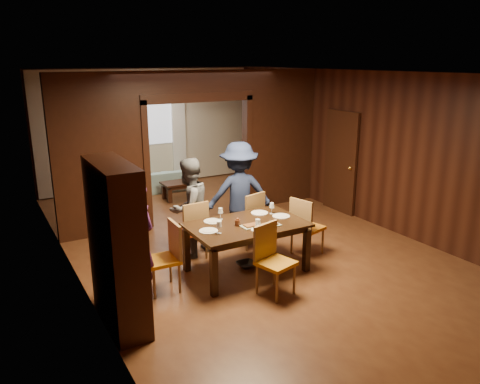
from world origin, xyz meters
TOP-DOWN VIEW (x-y plane):
  - floor at (0.00, 0.00)m, footprint 9.00×9.00m
  - ceiling at (0.00, 0.00)m, footprint 5.50×9.00m
  - room_walls at (0.00, 1.89)m, footprint 5.52×9.01m
  - person_purple at (-2.15, -1.04)m, footprint 0.60×0.71m
  - person_grey at (-0.97, -0.07)m, footprint 0.97×0.88m
  - person_navy at (-0.03, -0.02)m, footprint 1.30×0.97m
  - sofa at (-0.04, 3.85)m, footprint 1.79×0.81m
  - serving_bowl at (-0.41, -0.93)m, footprint 0.30×0.30m
  - dining_table at (-0.48, -1.04)m, footprint 1.72×1.07m
  - coffee_table at (0.14, 2.98)m, footprint 0.80×0.50m
  - chair_left at (-1.80, -0.99)m, footprint 0.45×0.45m
  - chair_right at (0.72, -0.98)m, footprint 0.54×0.54m
  - chair_far_l at (-1.00, -0.16)m, footprint 0.46×0.46m
  - chair_far_r at (0.03, -0.18)m, footprint 0.54×0.54m
  - chair_near at (-0.50, -1.86)m, footprint 0.54×0.54m
  - hutch at (-2.53, -1.50)m, footprint 0.40×1.20m
  - door_right at (2.70, 0.50)m, footprint 0.06×0.90m
  - window_far at (0.00, 4.44)m, footprint 1.20×0.03m
  - curtain_left at (-0.75, 4.40)m, footprint 0.35×0.06m
  - curtain_right at (0.75, 4.40)m, footprint 0.35×0.06m
  - plate_left at (-1.11, -1.05)m, footprint 0.27×0.27m
  - plate_far_l at (-0.88, -0.71)m, footprint 0.27×0.27m
  - plate_far_r at (-0.06, -0.73)m, footprint 0.27×0.27m
  - plate_right at (0.15, -1.03)m, footprint 0.27×0.27m
  - plate_near at (-0.45, -1.37)m, footprint 0.27×0.27m
  - platter_a at (-0.49, -1.19)m, footprint 0.30×0.20m
  - platter_b at (-0.23, -1.29)m, footprint 0.30×0.20m
  - wineglass_left at (-1.02, -1.20)m, footprint 0.08×0.08m
  - wineglass_far at (-0.72, -0.68)m, footprint 0.08×0.08m
  - wineglass_right at (0.10, -0.85)m, footprint 0.08×0.08m
  - tumbler at (-0.45, -1.30)m, footprint 0.07×0.07m
  - condiment_jar at (-0.64, -1.05)m, footprint 0.08×0.08m

SIDE VIEW (x-z plane):
  - floor at x=0.00m, z-range 0.00..0.00m
  - coffee_table at x=0.14m, z-range 0.00..0.40m
  - sofa at x=-0.04m, z-range 0.00..0.51m
  - dining_table at x=-0.48m, z-range 0.00..0.76m
  - chair_left at x=-1.80m, z-range 0.00..0.97m
  - chair_right at x=0.72m, z-range 0.00..0.97m
  - chair_far_l at x=-1.00m, z-range 0.00..0.97m
  - chair_far_r at x=0.03m, z-range 0.00..0.97m
  - chair_near at x=-0.50m, z-range 0.00..0.97m
  - plate_left at x=-1.11m, z-range 0.76..0.77m
  - plate_far_l at x=-0.88m, z-range 0.76..0.77m
  - plate_far_r at x=-0.06m, z-range 0.76..0.77m
  - plate_right at x=0.15m, z-range 0.76..0.77m
  - plate_near at x=-0.45m, z-range 0.76..0.77m
  - platter_a at x=-0.49m, z-range 0.76..0.80m
  - platter_b at x=-0.23m, z-range 0.76..0.80m
  - serving_bowl at x=-0.41m, z-range 0.76..0.83m
  - person_grey at x=-0.97m, z-range 0.00..1.62m
  - condiment_jar at x=-0.64m, z-range 0.76..0.87m
  - person_purple at x=-2.15m, z-range 0.00..1.65m
  - tumbler at x=-0.45m, z-range 0.76..0.90m
  - wineglass_left at x=-1.02m, z-range 0.76..0.94m
  - wineglass_far at x=-0.72m, z-range 0.76..0.94m
  - wineglass_right at x=0.10m, z-range 0.76..0.94m
  - person_navy at x=-0.03m, z-range 0.00..1.79m
  - hutch at x=-2.53m, z-range 0.00..2.00m
  - door_right at x=2.70m, z-range 0.00..2.10m
  - curtain_left at x=-0.75m, z-range 0.05..2.45m
  - curtain_right at x=0.75m, z-range 0.05..2.45m
  - room_walls at x=0.00m, z-range 0.06..2.96m
  - window_far at x=0.00m, z-range 1.05..2.35m
  - ceiling at x=0.00m, z-range 2.89..2.91m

